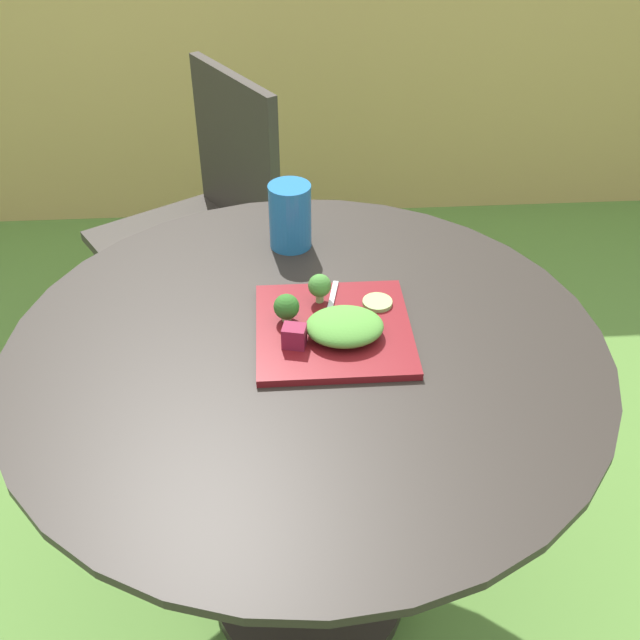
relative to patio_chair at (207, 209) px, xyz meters
The scene contains 12 objects.
ground_plane 1.09m from the patio_chair, 75.19° to the right, with size 12.00×12.00×0.00m, color #568438.
bamboo_fence 0.99m from the patio_chair, 75.68° to the left, with size 8.00×0.08×1.32m, color tan.
patio_table 0.95m from the patio_chair, 75.19° to the right, with size 1.06×1.06×0.76m.
patio_chair is the anchor object (origin of this frame).
salad_plate 0.97m from the patio_chair, 71.80° to the right, with size 0.27×0.27×0.01m, color maroon.
drinking_glass 0.69m from the patio_chair, 68.82° to the right, with size 0.09×0.09×0.14m.
fork 0.93m from the patio_chair, 71.14° to the right, with size 0.05×0.15×0.00m.
lettuce_mound 1.01m from the patio_chair, 71.38° to the right, with size 0.14×0.11×0.04m, color #519338.
broccoli_floret_0 0.93m from the patio_chair, 76.34° to the right, with size 0.05×0.05×0.05m.
broccoli_floret_1 0.90m from the patio_chair, 71.41° to the right, with size 0.04×0.04×0.06m.
cucumber_slice_0 0.94m from the patio_chair, 65.43° to the right, with size 0.06×0.06×0.01m, color #8EB766.
beet_chunk_0 1.00m from the patio_chair, 76.72° to the right, with size 0.04×0.03×0.04m, color maroon.
Camera 1 is at (-0.04, -1.03, 1.59)m, focal length 42.48 mm.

